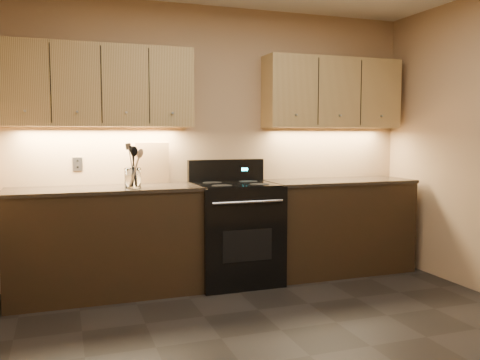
% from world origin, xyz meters
% --- Properties ---
extents(floor, '(4.00, 4.00, 0.00)m').
position_xyz_m(floor, '(0.00, 0.00, 0.00)').
color(floor, black).
rests_on(floor, ground).
extents(wall_back, '(4.00, 0.04, 2.60)m').
position_xyz_m(wall_back, '(0.00, 2.00, 1.30)').
color(wall_back, tan).
rests_on(wall_back, ground).
extents(counter_left, '(1.62, 0.62, 0.93)m').
position_xyz_m(counter_left, '(-1.10, 1.70, 0.47)').
color(counter_left, black).
rests_on(counter_left, ground).
extents(counter_right, '(1.46, 0.62, 0.93)m').
position_xyz_m(counter_right, '(1.18, 1.70, 0.47)').
color(counter_right, black).
rests_on(counter_right, ground).
extents(stove, '(0.76, 0.68, 1.14)m').
position_xyz_m(stove, '(0.08, 1.68, 0.48)').
color(stove, black).
rests_on(stove, ground).
extents(upper_cab_left, '(1.60, 0.30, 0.70)m').
position_xyz_m(upper_cab_left, '(-1.10, 1.85, 1.80)').
color(upper_cab_left, tan).
rests_on(upper_cab_left, wall_back).
extents(upper_cab_right, '(1.44, 0.30, 0.70)m').
position_xyz_m(upper_cab_right, '(1.18, 1.85, 1.80)').
color(upper_cab_right, tan).
rests_on(upper_cab_right, wall_back).
extents(outlet_plate, '(0.08, 0.01, 0.12)m').
position_xyz_m(outlet_plate, '(-1.30, 1.99, 1.12)').
color(outlet_plate, '#B2B5BA').
rests_on(outlet_plate, wall_back).
extents(utensil_crock, '(0.16, 0.16, 0.17)m').
position_xyz_m(utensil_crock, '(-0.87, 1.60, 1.01)').
color(utensil_crock, white).
rests_on(utensil_crock, counter_left).
extents(cutting_board, '(0.31, 0.12, 0.38)m').
position_xyz_m(cutting_board, '(-0.64, 1.96, 1.12)').
color(cutting_board, tan).
rests_on(cutting_board, counter_left).
extents(wooden_spoon, '(0.16, 0.08, 0.32)m').
position_xyz_m(wooden_spoon, '(-0.89, 1.58, 1.11)').
color(wooden_spoon, tan).
rests_on(wooden_spoon, utensil_crock).
extents(black_spoon, '(0.08, 0.17, 0.35)m').
position_xyz_m(black_spoon, '(-0.87, 1.62, 1.12)').
color(black_spoon, black).
rests_on(black_spoon, utensil_crock).
extents(black_turner, '(0.12, 0.13, 0.36)m').
position_xyz_m(black_turner, '(-0.85, 1.59, 1.12)').
color(black_turner, black).
rests_on(black_turner, utensil_crock).
extents(steel_spatula, '(0.15, 0.12, 0.39)m').
position_xyz_m(steel_spatula, '(-0.85, 1.60, 1.13)').
color(steel_spatula, silver).
rests_on(steel_spatula, utensil_crock).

